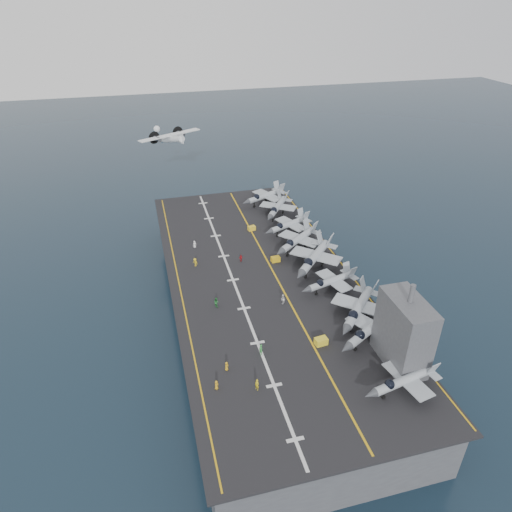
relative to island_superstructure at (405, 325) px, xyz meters
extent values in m
plane|color=#142135|center=(-15.00, 30.00, -17.90)|extent=(500.00, 500.00, 0.00)
cube|color=#56595E|center=(-15.00, 30.00, -12.90)|extent=(36.00, 90.00, 10.00)
cube|color=black|center=(-15.00, 30.00, -7.70)|extent=(38.00, 92.00, 0.40)
cube|color=gold|center=(-12.00, 30.00, -7.48)|extent=(0.35, 90.00, 0.02)
cube|color=silver|center=(-21.00, 30.00, -7.48)|extent=(0.50, 90.00, 0.02)
cube|color=gold|center=(-32.00, 30.00, -7.48)|extent=(0.25, 90.00, 0.02)
cube|color=gold|center=(3.50, 30.00, -7.48)|extent=(0.25, 90.00, 0.02)
imported|color=gold|center=(-29.64, 1.58, -6.71)|extent=(1.12, 1.13, 1.59)
imported|color=gold|center=(-23.75, -0.10, -6.51)|extent=(1.28, 1.43, 1.98)
imported|color=#278436|center=(-25.94, 21.95, -6.50)|extent=(1.30, 1.44, 2.00)
imported|color=yellow|center=(-27.78, 37.44, -6.53)|extent=(1.32, 1.39, 1.93)
imported|color=red|center=(-17.70, 36.83, -6.68)|extent=(1.08, 0.82, 1.63)
imported|color=white|center=(-26.75, 45.60, -6.63)|extent=(1.21, 0.98, 1.74)
imported|color=green|center=(-21.18, 7.15, -6.49)|extent=(1.19, 1.42, 2.01)
imported|color=silver|center=(-13.46, 19.67, -6.48)|extent=(1.46, 1.43, 2.05)
imported|color=gold|center=(-27.36, 5.09, -6.71)|extent=(1.12, 1.13, 1.59)
camera|label=1|loc=(-36.25, -47.48, 45.30)|focal=32.00mm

